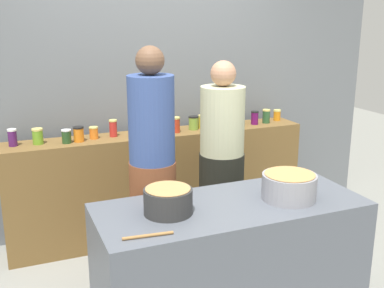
{
  "coord_description": "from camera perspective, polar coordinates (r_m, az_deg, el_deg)",
  "views": [
    {
      "loc": [
        -1.26,
        -2.73,
        1.96
      ],
      "look_at": [
        0.0,
        0.35,
        1.05
      ],
      "focal_mm": 43.86,
      "sensor_mm": 36.0,
      "label": 1
    }
  ],
  "objects": [
    {
      "name": "preserve_jar_4",
      "position": [
        4.01,
        -11.86,
        1.35
      ],
      "size": [
        0.08,
        0.08,
        0.1
      ],
      "color": "orange",
      "rests_on": "display_shelf"
    },
    {
      "name": "wooden_spoon",
      "position": [
        2.54,
        -5.37,
        -11.03
      ],
      "size": [
        0.28,
        0.05,
        0.02
      ],
      "primitive_type": "cylinder",
      "rotation": [
        1.57,
        0.0,
        4.61
      ],
      "color": "#9E703D",
      "rests_on": "prep_table"
    },
    {
      "name": "preserve_jar_12",
      "position": [
        4.47,
        5.89,
        3.3
      ],
      "size": [
        0.08,
        0.08,
        0.14
      ],
      "color": "#5C851F",
      "rests_on": "display_shelf"
    },
    {
      "name": "preserve_jar_2",
      "position": [
        3.92,
        -15.02,
        0.91
      ],
      "size": [
        0.08,
        0.08,
        0.11
      ],
      "color": "#244520",
      "rests_on": "display_shelf"
    },
    {
      "name": "preserve_jar_1",
      "position": [
        3.96,
        -18.26,
        0.9
      ],
      "size": [
        0.09,
        0.09,
        0.13
      ],
      "color": "#649A25",
      "rests_on": "display_shelf"
    },
    {
      "name": "prep_table",
      "position": [
        3.14,
        4.64,
        -14.23
      ],
      "size": [
        1.7,
        0.7,
        0.83
      ],
      "primitive_type": "cube",
      "color": "#535962",
      "rests_on": "ground"
    },
    {
      "name": "preserve_jar_15",
      "position": [
        4.71,
        10.3,
        3.49
      ],
      "size": [
        0.07,
        0.07,
        0.11
      ],
      "color": "orange",
      "rests_on": "display_shelf"
    },
    {
      "name": "preserve_jar_8",
      "position": [
        4.25,
        0.18,
        2.6
      ],
      "size": [
        0.09,
        0.09,
        0.12
      ],
      "color": "olive",
      "rests_on": "display_shelf"
    },
    {
      "name": "cook_in_cap",
      "position": [
        3.84,
        3.61,
        -3.33
      ],
      "size": [
        0.37,
        0.37,
        1.63
      ],
      "color": "black",
      "rests_on": "ground"
    },
    {
      "name": "preserve_jar_6",
      "position": [
        4.09,
        -3.67,
        1.89
      ],
      "size": [
        0.08,
        0.08,
        0.1
      ],
      "color": "#421848",
      "rests_on": "display_shelf"
    },
    {
      "name": "cooking_pot_center",
      "position": [
        3.06,
        11.72,
        -5.08
      ],
      "size": [
        0.35,
        0.35,
        0.17
      ],
      "color": "gray",
      "rests_on": "prep_table"
    },
    {
      "name": "cooking_pot_left",
      "position": [
        2.79,
        -2.93,
        -6.93
      ],
      "size": [
        0.29,
        0.29,
        0.16
      ],
      "color": "#2D2D2D",
      "rests_on": "prep_table"
    },
    {
      "name": "preserve_jar_9",
      "position": [
        4.3,
        1.29,
        2.75
      ],
      "size": [
        0.08,
        0.08,
        0.12
      ],
      "color": "gold",
      "rests_on": "display_shelf"
    },
    {
      "name": "preserve_jar_14",
      "position": [
        4.57,
        9.01,
        3.36
      ],
      "size": [
        0.07,
        0.07,
        0.13
      ],
      "color": "#29522B",
      "rests_on": "display_shelf"
    },
    {
      "name": "preserve_jar_7",
      "position": [
        4.14,
        -1.93,
        2.36
      ],
      "size": [
        0.07,
        0.07,
        0.14
      ],
      "color": "#B0321C",
      "rests_on": "display_shelf"
    },
    {
      "name": "preserve_jar_13",
      "position": [
        4.49,
        7.63,
        3.18
      ],
      "size": [
        0.07,
        0.07,
        0.13
      ],
      "color": "#56104D",
      "rests_on": "display_shelf"
    },
    {
      "name": "preserve_jar_10",
      "position": [
        4.38,
        2.54,
        2.92
      ],
      "size": [
        0.07,
        0.07,
        0.11
      ],
      "color": "olive",
      "rests_on": "display_shelf"
    },
    {
      "name": "preserve_jar_5",
      "position": [
        4.05,
        -9.57,
        1.92
      ],
      "size": [
        0.07,
        0.07,
        0.15
      ],
      "color": "#B32823",
      "rests_on": "display_shelf"
    },
    {
      "name": "cook_with_tongs",
      "position": [
        3.32,
        -4.78,
        -4.94
      ],
      "size": [
        0.33,
        0.33,
        1.78
      ],
      "color": "brown",
      "rests_on": "ground"
    },
    {
      "name": "display_shelf",
      "position": [
        4.29,
        -3.81,
        -4.88
      ],
      "size": [
        2.7,
        0.36,
        0.96
      ],
      "primitive_type": "cube",
      "color": "brown",
      "rests_on": "ground"
    },
    {
      "name": "preserve_jar_0",
      "position": [
        3.96,
        -20.99,
        0.74
      ],
      "size": [
        0.07,
        0.07,
        0.14
      ],
      "color": "#481953",
      "rests_on": "display_shelf"
    },
    {
      "name": "preserve_jar_3",
      "position": [
        3.95,
        -13.62,
        1.18
      ],
      "size": [
        0.09,
        0.09,
        0.12
      ],
      "color": "orange",
      "rests_on": "display_shelf"
    },
    {
      "name": "preserve_jar_11",
      "position": [
        4.32,
        4.56,
        2.76
      ],
      "size": [
        0.08,
        0.08,
        0.13
      ],
      "color": "gold",
      "rests_on": "display_shelf"
    },
    {
      "name": "storefront_wall",
      "position": [
        4.39,
        -5.52,
        9.21
      ],
      "size": [
        4.8,
        0.12,
        3.0
      ],
      "primitive_type": "cube",
      "color": "slate",
      "rests_on": "ground"
    }
  ]
}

